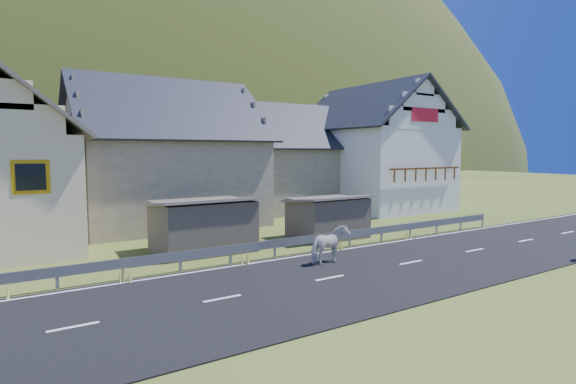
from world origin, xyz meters
TOP-DOWN VIEW (x-y plane):
  - ground at (0.00, 0.00)m, footprint 160.00×160.00m
  - road at (0.00, 0.00)m, footprint 60.00×7.00m
  - lane_markings at (0.00, 0.00)m, footprint 60.00×6.60m
  - guardrail at (-0.00, 3.68)m, footprint 28.10×0.09m
  - shed_left at (-2.00, 6.50)m, footprint 4.30×3.30m
  - shed_right at (4.50, 6.00)m, footprint 3.80×2.90m
  - house_stone_a at (-1.00, 15.00)m, footprint 10.80×9.80m
  - house_stone_b at (9.00, 17.00)m, footprint 9.80×8.80m
  - house_white at (15.00, 14.00)m, footprint 8.80×10.80m
  - mountain at (5.00, 180.00)m, footprint 440.00×280.00m
  - horse at (1.24, 1.62)m, footprint 1.15×1.84m

SIDE VIEW (x-z plane):
  - mountain at x=5.00m, z-range -150.00..110.00m
  - ground at x=0.00m, z-range 0.00..0.00m
  - road at x=0.00m, z-range 0.00..0.04m
  - lane_markings at x=0.00m, z-range 0.04..0.05m
  - guardrail at x=0.00m, z-range 0.19..0.94m
  - horse at x=1.24m, z-range 0.04..1.48m
  - shed_right at x=4.50m, z-range -0.10..2.10m
  - shed_left at x=-2.00m, z-range -0.10..2.30m
  - house_stone_b at x=9.00m, z-range 0.19..8.29m
  - house_stone_a at x=-1.00m, z-range 0.18..9.08m
  - house_white at x=15.00m, z-range 0.21..9.91m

